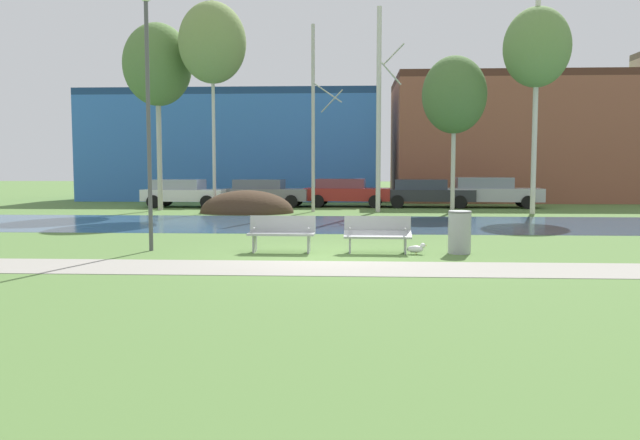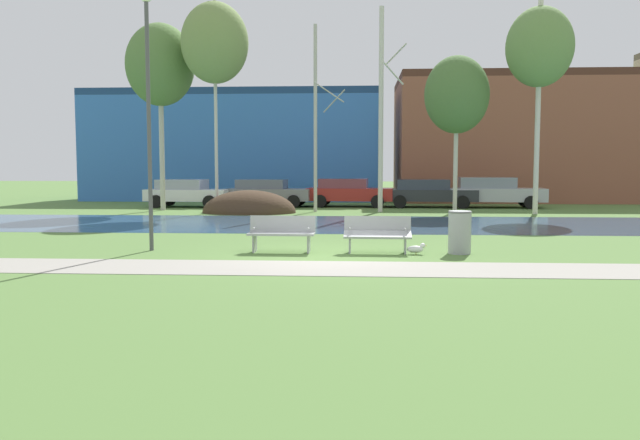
% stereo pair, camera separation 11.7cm
% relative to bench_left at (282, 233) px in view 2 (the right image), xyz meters
% --- Properties ---
extents(ground_plane, '(120.00, 120.00, 0.00)m').
position_rel_bench_left_xyz_m(ground_plane, '(1.15, 9.30, -0.47)').
color(ground_plane, '#517538').
extents(paved_path_strip, '(60.00, 1.91, 0.01)m').
position_rel_bench_left_xyz_m(paved_path_strip, '(1.15, -2.42, -0.47)').
color(paved_path_strip, gray).
rests_on(paved_path_strip, ground).
extents(river_band, '(80.00, 6.98, 0.01)m').
position_rel_bench_left_xyz_m(river_band, '(1.15, 7.63, -0.47)').
color(river_band, '#33516B').
rests_on(river_band, ground).
extents(soil_mound, '(4.15, 2.96, 2.00)m').
position_rel_bench_left_xyz_m(soil_mound, '(-2.99, 12.82, -0.47)').
color(soil_mound, '#423021').
rests_on(soil_mound, ground).
extents(bench_left, '(1.61, 0.59, 0.87)m').
position_rel_bench_left_xyz_m(bench_left, '(0.00, 0.00, 0.00)').
color(bench_left, '#9EA0A3').
rests_on(bench_left, ground).
extents(bench_right, '(1.61, 0.59, 0.87)m').
position_rel_bench_left_xyz_m(bench_right, '(2.30, 0.00, 0.00)').
color(bench_right, '#9EA0A3').
rests_on(bench_right, ground).
extents(trash_bin, '(0.56, 0.56, 1.02)m').
position_rel_bench_left_xyz_m(trash_bin, '(4.24, -0.00, 0.05)').
color(trash_bin, '#999B9E').
rests_on(trash_bin, ground).
extents(seagull, '(0.47, 0.18, 0.27)m').
position_rel_bench_left_xyz_m(seagull, '(3.21, -0.21, -0.34)').
color(seagull, white).
rests_on(seagull, ground).
extents(streetlamp, '(0.32, 0.32, 6.29)m').
position_rel_bench_left_xyz_m(streetlamp, '(-3.24, 0.11, 3.63)').
color(streetlamp, '#4C4C51').
rests_on(streetlamp, ground).
extents(birch_far_left, '(3.14, 3.14, 8.60)m').
position_rel_bench_left_xyz_m(birch_far_left, '(-7.31, 14.27, 6.20)').
color(birch_far_left, '#BCB7A8').
rests_on(birch_far_left, ground).
extents(birch_left, '(2.92, 2.92, 9.50)m').
position_rel_bench_left_xyz_m(birch_left, '(-4.44, 12.89, 6.92)').
color(birch_left, beige).
rests_on(birch_left, ground).
extents(birch_center_left, '(1.42, 2.61, 8.32)m').
position_rel_bench_left_xyz_m(birch_center_left, '(-0.07, 13.70, 3.74)').
color(birch_center_left, '#BCB7A8').
rests_on(birch_center_left, ground).
extents(birch_center, '(1.22, 2.09, 9.05)m').
position_rel_bench_left_xyz_m(birch_center, '(2.83, 13.68, 4.13)').
color(birch_center, beige).
rests_on(birch_center, ground).
extents(birch_center_right, '(2.84, 2.84, 6.90)m').
position_rel_bench_left_xyz_m(birch_center_right, '(6.13, 13.70, 4.71)').
color(birch_center_right, beige).
rests_on(birch_center_right, ground).
extents(birch_right, '(2.81, 2.81, 9.07)m').
position_rel_bench_left_xyz_m(birch_right, '(9.44, 12.88, 6.57)').
color(birch_right, beige).
rests_on(birch_right, ground).
extents(parked_van_nearest_white, '(4.24, 2.28, 1.39)m').
position_rel_bench_left_xyz_m(parked_van_nearest_white, '(-6.77, 16.52, 0.27)').
color(parked_van_nearest_white, silver).
rests_on(parked_van_nearest_white, ground).
extents(parked_sedan_second_grey, '(4.46, 2.20, 1.38)m').
position_rel_bench_left_xyz_m(parked_sedan_second_grey, '(-2.81, 17.12, 0.27)').
color(parked_sedan_second_grey, slate).
rests_on(parked_sedan_second_grey, ground).
extents(parked_hatch_third_red, '(4.41, 2.26, 1.42)m').
position_rel_bench_left_xyz_m(parked_hatch_third_red, '(1.32, 17.28, 0.29)').
color(parked_hatch_third_red, maroon).
rests_on(parked_hatch_third_red, ground).
extents(parked_wagon_fourth_dark, '(4.67, 2.26, 1.39)m').
position_rel_bench_left_xyz_m(parked_wagon_fourth_dark, '(5.32, 17.07, 0.27)').
color(parked_wagon_fourth_dark, '#282B30').
rests_on(parked_wagon_fourth_dark, ground).
extents(parked_suv_fifth_silver, '(4.91, 2.25, 1.50)m').
position_rel_bench_left_xyz_m(parked_suv_fifth_silver, '(8.46, 17.00, 0.32)').
color(parked_suv_fifth_silver, '#B2B5BC').
rests_on(parked_suv_fifth_silver, ground).
extents(building_blue_store, '(17.50, 6.27, 6.52)m').
position_rel_bench_left_xyz_m(building_blue_store, '(-5.69, 24.22, 2.79)').
color(building_blue_store, '#3870C6').
rests_on(building_blue_store, ground).
extents(building_brick_low, '(14.43, 8.11, 7.27)m').
position_rel_bench_left_xyz_m(building_brick_low, '(11.38, 24.14, 3.16)').
color(building_brick_low, brown).
rests_on(building_brick_low, ground).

